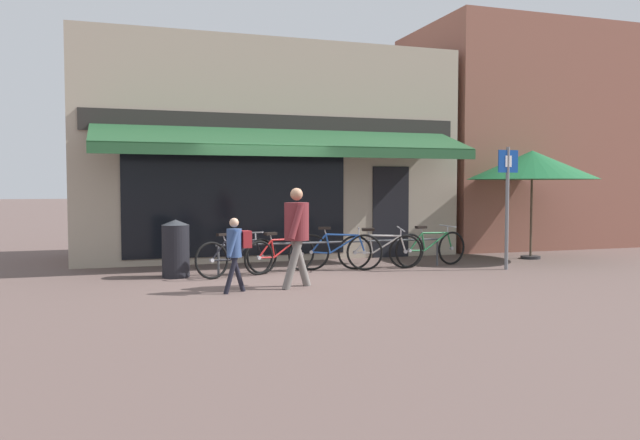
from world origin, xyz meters
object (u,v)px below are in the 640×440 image
(bicycle_blue, at_px, (338,251))
(pedestrian_child, at_px, (236,246))
(bicycle_green, at_px, (431,248))
(litter_bin, at_px, (176,248))
(bicycle_red, at_px, (281,254))
(parking_sign, at_px, (507,195))
(bicycle_silver, at_px, (380,251))
(bicycle_black, at_px, (237,257))
(pedestrian_adult, at_px, (297,228))
(cafe_parasol, at_px, (532,165))

(bicycle_blue, bearing_deg, pedestrian_child, -121.35)
(bicycle_green, bearing_deg, litter_bin, 169.08)
(bicycle_blue, bearing_deg, bicycle_red, -160.95)
(pedestrian_child, height_order, parking_sign, parking_sign)
(bicycle_blue, relative_size, bicycle_green, 0.95)
(bicycle_silver, xyz_separation_m, pedestrian_child, (-3.21, -1.81, 0.36))
(bicycle_green, xyz_separation_m, parking_sign, (1.18, -0.91, 1.10))
(bicycle_black, bearing_deg, bicycle_red, -5.45)
(bicycle_black, height_order, litter_bin, litter_bin)
(pedestrian_adult, height_order, litter_bin, pedestrian_adult)
(bicycle_red, xyz_separation_m, cafe_parasol, (6.00, 0.50, 1.77))
(pedestrian_adult, relative_size, cafe_parasol, 0.56)
(pedestrian_adult, distance_m, parking_sign, 4.65)
(bicycle_silver, height_order, litter_bin, litter_bin)
(bicycle_red, distance_m, pedestrian_child, 2.30)
(bicycle_blue, height_order, pedestrian_adult, pedestrian_adult)
(bicycle_blue, height_order, parking_sign, parking_sign)
(bicycle_blue, bearing_deg, bicycle_silver, 12.33)
(bicycle_blue, distance_m, litter_bin, 3.10)
(cafe_parasol, bearing_deg, pedestrian_child, -161.35)
(bicycle_black, distance_m, bicycle_red, 0.90)
(pedestrian_adult, bearing_deg, litter_bin, -49.43)
(bicycle_red, height_order, pedestrian_adult, pedestrian_adult)
(bicycle_black, relative_size, bicycle_red, 1.05)
(cafe_parasol, bearing_deg, bicycle_green, -169.59)
(bicycle_silver, height_order, parking_sign, parking_sign)
(pedestrian_child, relative_size, parking_sign, 0.48)
(bicycle_red, height_order, cafe_parasol, cafe_parasol)
(bicycle_red, bearing_deg, bicycle_black, 172.23)
(pedestrian_child, distance_m, cafe_parasol, 7.73)
(bicycle_red, distance_m, bicycle_green, 3.18)
(bicycle_red, bearing_deg, parking_sign, -34.40)
(bicycle_black, distance_m, cafe_parasol, 7.13)
(bicycle_blue, height_order, bicycle_green, bicycle_blue)
(bicycle_black, xyz_separation_m, cafe_parasol, (6.87, 0.73, 1.76))
(bicycle_black, distance_m, litter_bin, 1.11)
(bicycle_silver, height_order, pedestrian_child, pedestrian_child)
(bicycle_black, distance_m, bicycle_blue, 2.04)
(bicycle_blue, bearing_deg, bicycle_black, -154.31)
(bicycle_black, bearing_deg, parking_sign, -27.69)
(cafe_parasol, bearing_deg, bicycle_blue, -173.97)
(pedestrian_child, relative_size, cafe_parasol, 0.40)
(pedestrian_adult, distance_m, litter_bin, 2.55)
(parking_sign, bearing_deg, pedestrian_child, -169.76)
(pedestrian_adult, height_order, parking_sign, parking_sign)
(bicycle_red, distance_m, litter_bin, 1.95)
(bicycle_blue, relative_size, pedestrian_child, 1.44)
(bicycle_blue, distance_m, pedestrian_adult, 2.28)
(bicycle_black, distance_m, pedestrian_adult, 1.79)
(bicycle_red, bearing_deg, cafe_parasol, -17.68)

